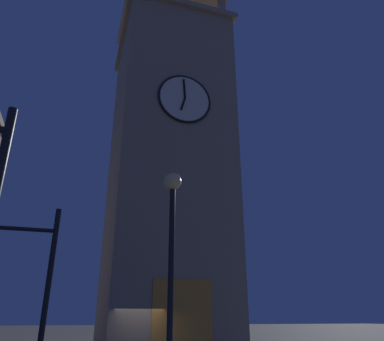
# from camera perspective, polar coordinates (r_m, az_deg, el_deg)

# --- Properties ---
(clocktower) EXTENTS (8.10, 9.46, 29.75)m
(clocktower) POSITION_cam_1_polar(r_m,az_deg,el_deg) (26.36, -3.98, 0.34)
(clocktower) COLOR gray
(clocktower) RESTS_ON ground_plane
(traffic_signal_mid) EXTENTS (2.78, 0.41, 5.19)m
(traffic_signal_mid) POSITION_cam_1_polar(r_m,az_deg,el_deg) (11.75, -25.75, -14.00)
(traffic_signal_mid) COLOR black
(traffic_signal_mid) RESTS_ON ground_plane
(street_lamp) EXTENTS (0.44, 0.44, 5.52)m
(street_lamp) POSITION_cam_1_polar(r_m,az_deg,el_deg) (8.86, -3.20, -10.79)
(street_lamp) COLOR black
(street_lamp) RESTS_ON ground_plane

